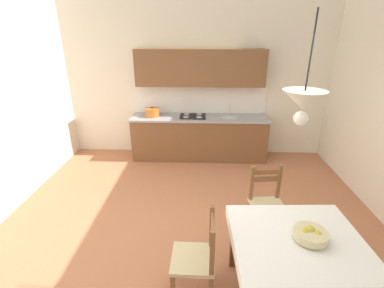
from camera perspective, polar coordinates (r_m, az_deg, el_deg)
name	(u,v)px	position (r m, az deg, el deg)	size (l,w,h in m)	color
ground_plane	(190,246)	(3.73, -0.32, -20.52)	(5.97, 6.43, 0.10)	#B7704C
wall_back	(197,57)	(5.73, 1.05, 17.64)	(5.97, 0.12, 4.04)	silver
kitchen_cabinetry	(199,118)	(5.62, 1.52, 5.43)	(2.77, 0.63, 2.20)	brown
dining_table	(296,250)	(2.88, 20.91, -19.94)	(1.23, 1.09, 0.75)	#56331C
dining_chair_kitchen_side	(267,205)	(3.71, 15.40, -12.11)	(0.47, 0.47, 0.93)	#D1BC89
dining_chair_tv_side	(197,258)	(2.89, 1.07, -22.77)	(0.43, 0.43, 0.93)	#D1BC89
fruit_bowl	(310,234)	(2.79, 23.51, -16.90)	(0.30, 0.30, 0.12)	beige
pendant_lamp	(304,101)	(2.18, 22.29, 8.27)	(0.32, 0.32, 0.80)	black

